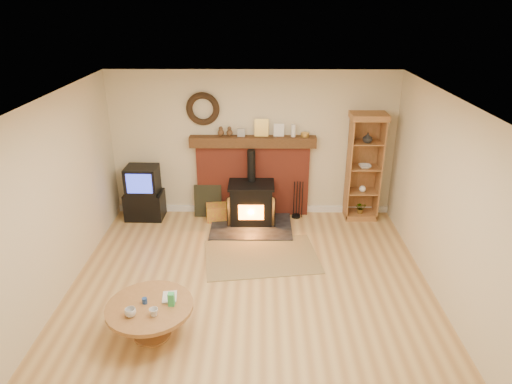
{
  "coord_description": "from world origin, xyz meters",
  "views": [
    {
      "loc": [
        0.14,
        -4.97,
        3.71
      ],
      "look_at": [
        0.07,
        1.0,
        1.14
      ],
      "focal_mm": 32.0,
      "sensor_mm": 36.0,
      "label": 1
    }
  ],
  "objects_px": {
    "curio_cabinet": "(364,167)",
    "coffee_table": "(150,311)",
    "wood_stove": "(251,204)",
    "tv_unit": "(144,194)"
  },
  "relations": [
    {
      "from": "coffee_table",
      "to": "tv_unit",
      "type": "bearing_deg",
      "value": 104.48
    },
    {
      "from": "wood_stove",
      "to": "tv_unit",
      "type": "xyz_separation_m",
      "value": [
        -1.93,
        0.19,
        0.11
      ]
    },
    {
      "from": "wood_stove",
      "to": "tv_unit",
      "type": "relative_size",
      "value": 1.43
    },
    {
      "from": "tv_unit",
      "to": "coffee_table",
      "type": "height_order",
      "value": "tv_unit"
    },
    {
      "from": "coffee_table",
      "to": "curio_cabinet",
      "type": "bearing_deg",
      "value": 46.3
    },
    {
      "from": "wood_stove",
      "to": "curio_cabinet",
      "type": "distance_m",
      "value": 2.08
    },
    {
      "from": "tv_unit",
      "to": "curio_cabinet",
      "type": "xyz_separation_m",
      "value": [
        3.9,
        0.09,
        0.5
      ]
    },
    {
      "from": "wood_stove",
      "to": "tv_unit",
      "type": "bearing_deg",
      "value": 174.25
    },
    {
      "from": "tv_unit",
      "to": "coffee_table",
      "type": "xyz_separation_m",
      "value": [
        0.81,
        -3.14,
        -0.12
      ]
    },
    {
      "from": "curio_cabinet",
      "to": "coffee_table",
      "type": "xyz_separation_m",
      "value": [
        -3.08,
        -3.23,
        -0.61
      ]
    }
  ]
}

